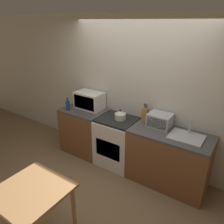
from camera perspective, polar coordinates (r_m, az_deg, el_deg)
name	(u,v)px	position (r m, az deg, el deg)	size (l,w,h in m)	color
ground_plane	(100,192)	(3.65, -3.24, -20.06)	(16.00, 16.00, 0.00)	brown
wall_back	(138,94)	(3.84, 6.77, 4.76)	(10.00, 0.06, 2.60)	beige
counter_left_run	(85,130)	(4.41, -7.03, -4.76)	(0.85, 0.62, 0.90)	brown
counter_right_run	(168,158)	(3.66, 14.45, -11.66)	(1.24, 0.62, 0.90)	brown
stove_range	(117,141)	(4.01, 1.37, -7.66)	(0.68, 0.62, 0.90)	silver
kettle	(120,115)	(3.75, 2.17, -0.84)	(0.19, 0.19, 0.18)	beige
microwave	(89,100)	(4.22, -5.92, 3.05)	(0.54, 0.34, 0.32)	silver
bottle	(68,105)	(4.23, -11.47, 1.78)	(0.08, 0.08, 0.25)	navy
knife_block	(145,114)	(3.69, 8.62, -0.64)	(0.09, 0.07, 0.32)	#9E7042
toaster_oven	(160,120)	(3.57, 12.41, -2.09)	(0.37, 0.30, 0.21)	#ADAFB5
sink_basin	(187,137)	(3.38, 18.90, -6.09)	(0.48, 0.38, 0.24)	#ADAFB5
dining_table	(32,197)	(2.78, -20.15, -20.23)	(0.75, 0.74, 0.76)	#9E7042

